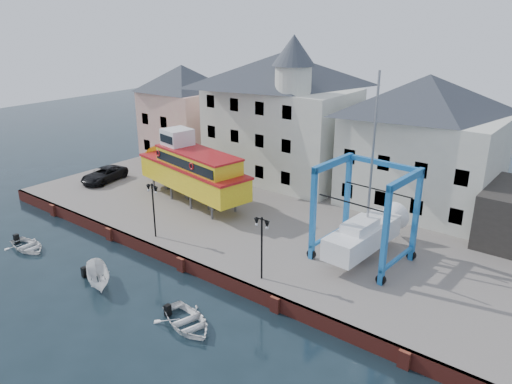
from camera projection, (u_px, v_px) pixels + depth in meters
The scene contains 14 objects.
ground at pixel (182, 271), 34.45m from camera, with size 140.00×140.00×0.00m, color #17262D.
hardstanding at pixel (276, 215), 42.40m from camera, with size 44.00×22.00×1.00m, color slate.
quay_wall at pixel (183, 264), 34.36m from camera, with size 44.00×0.47×1.00m.
building_pink at pixel (184, 112), 56.06m from camera, with size 8.00×7.00×10.30m.
building_white_main at pixel (281, 115), 48.33m from camera, with size 14.00×8.30×14.00m.
building_white_right at pixel (422, 144), 40.99m from camera, with size 12.00×8.00×11.20m.
lamp_post_left at pixel (153, 197), 36.22m from camera, with size 1.12×0.32×4.20m.
lamp_post_right at pixel (262, 232), 30.42m from camera, with size 1.12×0.32×4.20m.
tour_boat at pixel (187, 168), 43.78m from camera, with size 14.46×5.82×6.14m.
travel_lift at pixel (369, 227), 33.76m from camera, with size 6.08×8.40×12.55m.
van at pixel (104, 175), 49.05m from camera, with size 2.29×4.98×1.38m, color black.
motorboat_a at pixel (100, 285), 32.69m from camera, with size 1.38×3.68×1.42m, color white.
motorboat_b at pixel (187, 326), 28.43m from camera, with size 2.93×4.11×0.85m, color white.
motorboat_d at pixel (28, 249), 37.56m from camera, with size 2.51×3.52×0.73m, color white.
Camera 1 is at (22.83, -20.82, 16.98)m, focal length 35.00 mm.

